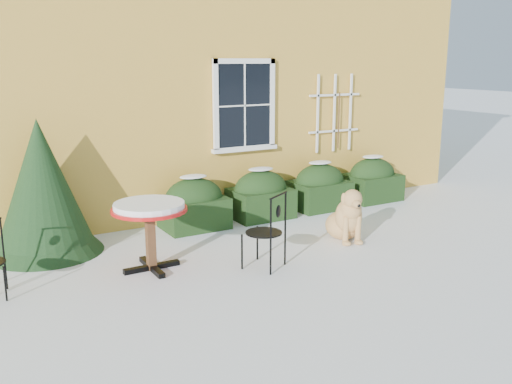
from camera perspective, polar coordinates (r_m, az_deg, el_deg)
ground at (r=7.72m, az=3.77°, el=-8.00°), size 80.00×80.00×0.00m
house at (r=13.57m, az=-13.29°, el=14.68°), size 12.40×8.40×6.40m
hedge_row at (r=10.51m, az=3.52°, el=0.06°), size 4.95×0.80×0.91m
evergreen_shrub at (r=8.79m, az=-20.52°, el=-0.76°), size 1.63×1.63×1.97m
bistro_table at (r=7.68m, az=-10.60°, el=-2.18°), size 1.01×1.01×0.93m
patio_chair_near at (r=7.70m, az=1.08°, el=-3.89°), size 0.64×0.63×1.05m
dog at (r=9.01m, az=9.06°, el=-2.63°), size 0.70×0.94×0.88m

